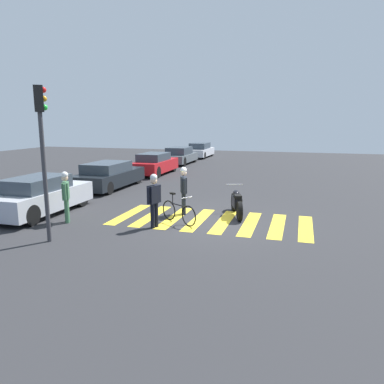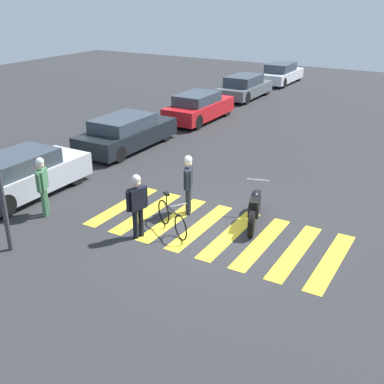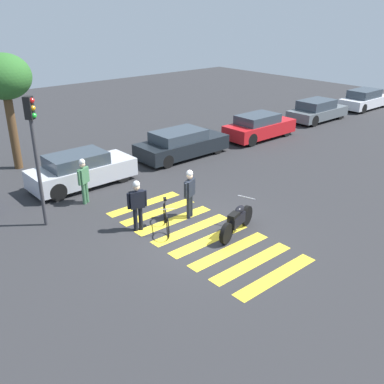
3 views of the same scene
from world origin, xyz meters
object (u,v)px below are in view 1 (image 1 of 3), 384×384
car_silver_sedan (40,196)px  car_grey_coupe (180,156)px  officer_by_motorcycle (184,187)px  car_black_suv (109,176)px  police_motorcycle (237,203)px  officer_on_foot (154,197)px  car_red_convertible (155,164)px  traffic_light_pole (42,140)px  leaning_bicycle (178,212)px  pedestrian_bystander (66,193)px  car_white_van (200,150)px

car_silver_sedan → car_grey_coupe: bearing=0.5°
officer_by_motorcycle → car_black_suv: 6.71m
police_motorcycle → car_black_suv: 8.12m
officer_on_foot → car_silver_sedan: 4.76m
car_red_convertible → traffic_light_pole: 13.79m
leaning_bicycle → traffic_light_pole: bearing=134.4°
car_silver_sedan → car_red_convertible: (10.81, -0.13, -0.02)m
traffic_light_pole → pedestrian_bystander: bearing=21.4°
police_motorcycle → car_white_van: (20.54, 7.01, 0.19)m
police_motorcycle → car_red_convertible: bearing=37.5°
officer_on_foot → car_grey_coupe: size_ratio=0.41×
pedestrian_bystander → car_white_van: (23.10, 1.63, -0.35)m
car_black_suv → car_white_van: (16.88, -0.23, 0.01)m
car_silver_sedan → car_white_van: bearing=-0.0°
officer_by_motorcycle → traffic_light_pole: 5.26m
officer_on_foot → car_black_suv: 7.75m
officer_by_motorcycle → car_red_convertible: size_ratio=0.41×
officer_on_foot → officer_by_motorcycle: bearing=-11.4°
car_black_suv → traffic_light_pole: 8.81m
officer_on_foot → car_red_convertible: size_ratio=0.41×
car_grey_coupe → car_white_van: 5.62m
pedestrian_bystander → officer_on_foot: bearing=-84.9°
car_black_suv → car_red_convertible: bearing=-3.9°
officer_on_foot → pedestrian_bystander: bearing=95.1°
traffic_light_pole → officer_on_foot: bearing=-47.5°
police_motorcycle → car_silver_sedan: size_ratio=0.49×
car_white_van → leaning_bicycle: bearing=-166.5°
officer_on_foot → leaning_bicycle: bearing=-38.7°
traffic_light_pole → officer_by_motorcycle: bearing=-34.0°
pedestrian_bystander → car_red_convertible: (11.53, 1.50, -0.34)m
officer_by_motorcycle → car_red_convertible: officer_by_motorcycle is taller
pedestrian_bystander → car_red_convertible: pedestrian_bystander is taller
police_motorcycle → car_red_convertible: (8.98, 6.89, 0.20)m
officer_on_foot → pedestrian_bystander: officer_on_foot is taller
traffic_light_pole → leaning_bicycle: bearing=-45.6°
officer_on_foot → officer_by_motorcycle: officer_by_motorcycle is taller
car_black_suv → officer_on_foot: bearing=-140.2°
car_silver_sedan → police_motorcycle: bearing=-75.3°
car_red_convertible → car_black_suv: bearing=176.1°
pedestrian_bystander → car_white_van: size_ratio=0.40×
pedestrian_bystander → car_red_convertible: 11.64m
police_motorcycle → car_red_convertible: size_ratio=0.49×
car_black_suv → officer_by_motorcycle: bearing=-127.1°
leaning_bicycle → pedestrian_bystander: pedestrian_bystander is taller
officer_on_foot → traffic_light_pole: bearing=132.5°
officer_on_foot → car_red_convertible: bearing=22.2°
leaning_bicycle → officer_by_motorcycle: officer_by_motorcycle is taller
car_grey_coupe → traffic_light_pole: size_ratio=1.00×
officer_by_motorcycle → car_red_convertible: bearing=28.0°
leaning_bicycle → car_white_van: size_ratio=0.35×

